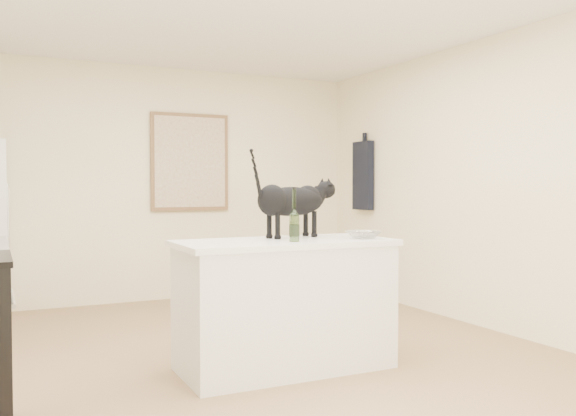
% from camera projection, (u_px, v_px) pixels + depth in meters
% --- Properties ---
extents(floor, '(5.50, 5.50, 0.00)m').
position_uv_depth(floor, '(260.00, 363.00, 4.41)').
color(floor, '#91714D').
rests_on(floor, ground).
extents(wall_back, '(4.50, 0.00, 4.50)m').
position_uv_depth(wall_back, '(163.00, 184.00, 6.84)').
color(wall_back, '#FDEFC4').
rests_on(wall_back, ground).
extents(wall_right, '(0.00, 5.50, 5.50)m').
position_uv_depth(wall_right, '(496.00, 183.00, 5.34)').
color(wall_right, '#FDEFC4').
rests_on(wall_right, ground).
extents(island_base, '(1.44, 0.67, 0.86)m').
position_uv_depth(island_base, '(285.00, 307.00, 4.25)').
color(island_base, white).
rests_on(island_base, floor).
extents(island_top, '(1.50, 0.70, 0.04)m').
position_uv_depth(island_top, '(285.00, 243.00, 4.24)').
color(island_top, white).
rests_on(island_top, island_base).
extents(artwork_frame, '(0.90, 0.03, 1.10)m').
position_uv_depth(artwork_frame, '(190.00, 162.00, 6.93)').
color(artwork_frame, brown).
rests_on(artwork_frame, wall_back).
extents(artwork_canvas, '(0.82, 0.00, 1.02)m').
position_uv_depth(artwork_canvas, '(191.00, 162.00, 6.91)').
color(artwork_canvas, beige).
rests_on(artwork_canvas, wall_back).
extents(hanging_garment, '(0.08, 0.34, 0.80)m').
position_uv_depth(hanging_garment, '(363.00, 176.00, 7.15)').
color(hanging_garment, black).
rests_on(hanging_garment, wall_right).
extents(black_cat, '(0.70, 0.33, 0.47)m').
position_uv_depth(black_cat, '(291.00, 205.00, 4.42)').
color(black_cat, black).
rests_on(black_cat, island_top).
extents(wine_bottle, '(0.08, 0.08, 0.32)m').
position_uv_depth(wine_bottle, '(294.00, 218.00, 4.11)').
color(wine_bottle, '#2F5923').
rests_on(wine_bottle, island_top).
extents(glass_bowl, '(0.23, 0.23, 0.06)m').
position_uv_depth(glass_bowl, '(363.00, 235.00, 4.35)').
color(glass_bowl, silver).
rests_on(glass_bowl, island_top).
extents(fridge_paper, '(0.06, 0.12, 0.17)m').
position_uv_depth(fridge_paper, '(7.00, 198.00, 5.86)').
color(fridge_paper, white).
rests_on(fridge_paper, fridge).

